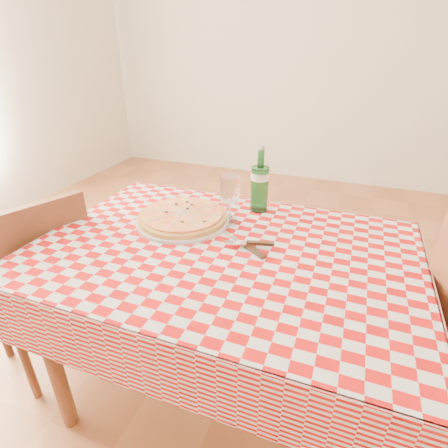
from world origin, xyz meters
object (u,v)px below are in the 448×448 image
object	(u,v)px
pizza_plate	(183,216)
wine_glass	(230,200)
chair_far	(42,279)
water_bottle	(260,179)
dining_table	(223,271)

from	to	relation	value
pizza_plate	wine_glass	bearing A→B (deg)	18.55
chair_far	pizza_plate	bearing A→B (deg)	-134.65
chair_far	water_bottle	size ratio (longest dim) A/B	3.18
wine_glass	dining_table	bearing A→B (deg)	-76.47
pizza_plate	wine_glass	world-z (taller)	wine_glass
dining_table	wine_glass	distance (m)	0.28
wine_glass	pizza_plate	bearing A→B (deg)	-161.45
water_bottle	wine_glass	xyz separation A→B (m)	(-0.07, -0.15, -0.04)
water_bottle	wine_glass	world-z (taller)	water_bottle
chair_far	dining_table	bearing A→B (deg)	-150.01
water_bottle	wine_glass	bearing A→B (deg)	-115.87
dining_table	wine_glass	xyz separation A→B (m)	(-0.05, 0.19, 0.19)
chair_far	water_bottle	world-z (taller)	water_bottle
pizza_plate	water_bottle	xyz separation A→B (m)	(0.25, 0.21, 0.11)
dining_table	water_bottle	distance (m)	0.42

